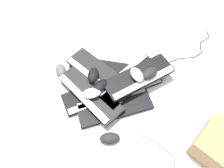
{
  "coord_description": "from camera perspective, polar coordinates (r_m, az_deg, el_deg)",
  "views": [
    {
      "loc": [
        -0.24,
        -0.61,
        1.17
      ],
      "look_at": [
        0.01,
        0.04,
        0.04
      ],
      "focal_mm": 35.0,
      "sensor_mm": 36.0,
      "label": 1
    }
  ],
  "objects": [
    {
      "name": "mouse_1",
      "position": [
        1.31,
        9.83,
        2.63
      ],
      "size": [
        0.12,
        0.09,
        0.04
      ],
      "primitive_type": "ellipsoid",
      "rotation": [
        0.0,
        0.0,
        0.29
      ],
      "color": "black",
      "rests_on": "keyboard_6"
    },
    {
      "name": "mouse_5",
      "position": [
        1.33,
        -4.93,
        2.36
      ],
      "size": [
        0.11,
        0.13,
        0.04
      ],
      "primitive_type": "ellipsoid",
      "rotation": [
        0.0,
        0.0,
        1.1
      ],
      "color": "black",
      "rests_on": "keyboard_5"
    },
    {
      "name": "cable_1",
      "position": [
        1.64,
        20.34,
        8.22
      ],
      "size": [
        0.46,
        0.2,
        0.01
      ],
      "color": "black",
      "rests_on": "ground"
    },
    {
      "name": "keyboard_4",
      "position": [
        1.35,
        4.49,
        1.09
      ],
      "size": [
        0.46,
        0.32,
        0.03
      ],
      "color": "black",
      "rests_on": "keyboard_0"
    },
    {
      "name": "keyboard_1",
      "position": [
        1.43,
        -2.21,
        3.52
      ],
      "size": [
        0.45,
        0.36,
        0.03
      ],
      "color": "black",
      "rests_on": "ground"
    },
    {
      "name": "mouse_6",
      "position": [
        1.29,
        -3.12,
        -0.54
      ],
      "size": [
        0.13,
        0.12,
        0.04
      ],
      "primitive_type": "ellipsoid",
      "rotation": [
        0.0,
        0.0,
        3.72
      ],
      "color": "black",
      "rests_on": "keyboard_7"
    },
    {
      "name": "keyboard_0",
      "position": [
        1.37,
        3.69,
        -0.1
      ],
      "size": [
        0.45,
        0.17,
        0.03
      ],
      "color": "black",
      "rests_on": "ground"
    },
    {
      "name": "mouse_2",
      "position": [
        1.3,
        6.53,
        2.45
      ],
      "size": [
        0.08,
        0.12,
        0.04
      ],
      "primitive_type": "ellipsoid",
      "rotation": [
        0.0,
        0.0,
        1.69
      ],
      "color": "#B7B7BC",
      "rests_on": "keyboard_6"
    },
    {
      "name": "mouse_0",
      "position": [
        1.26,
        -5.33,
        -2.4
      ],
      "size": [
        0.12,
        0.08,
        0.04
      ],
      "primitive_type": "ellipsoid",
      "rotation": [
        0.0,
        0.0,
        2.99
      ],
      "color": "silver",
      "rests_on": "keyboard_7"
    },
    {
      "name": "mouse_3",
      "position": [
        1.46,
        -13.25,
        3.38
      ],
      "size": [
        0.07,
        0.11,
        0.04
      ],
      "primitive_type": "ellipsoid",
      "rotation": [
        0.0,
        0.0,
        4.65
      ],
      "color": "#4C4C51",
      "rests_on": "ground"
    },
    {
      "name": "keyboard_6",
      "position": [
        1.34,
        7.09,
        1.85
      ],
      "size": [
        0.46,
        0.22,
        0.03
      ],
      "color": "black",
      "rests_on": "keyboard_4"
    },
    {
      "name": "keyboard_2",
      "position": [
        1.34,
        -3.42,
        -2.43
      ],
      "size": [
        0.45,
        0.17,
        0.03
      ],
      "color": "black",
      "rests_on": "ground"
    },
    {
      "name": "keyboard_5",
      "position": [
        1.38,
        -3.69,
        2.85
      ],
      "size": [
        0.34,
        0.46,
        0.03
      ],
      "color": "black",
      "rests_on": "keyboard_1"
    },
    {
      "name": "mouse_4",
      "position": [
        1.21,
        -0.56,
        -13.98
      ],
      "size": [
        0.12,
        0.09,
        0.04
      ],
      "primitive_type": "ellipsoid",
      "rotation": [
        0.0,
        0.0,
        2.86
      ],
      "color": "black",
      "rests_on": "ground"
    },
    {
      "name": "keyboard_3",
      "position": [
        1.29,
        0.67,
        -5.82
      ],
      "size": [
        0.45,
        0.17,
        0.03
      ],
      "color": "black",
      "rests_on": "ground"
    },
    {
      "name": "ground_plane",
      "position": [
        1.35,
        0.38,
        -2.62
      ],
      "size": [
        3.2,
        3.2,
        0.0
      ],
      "primitive_type": "plane",
      "color": "silver"
    },
    {
      "name": "keyboard_7",
      "position": [
        1.31,
        -5.84,
        -2.42
      ],
      "size": [
        0.31,
        0.46,
        0.03
      ],
      "color": "black",
      "rests_on": "keyboard_2"
    }
  ]
}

